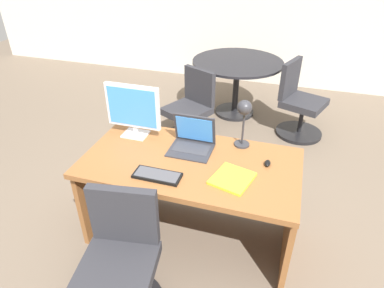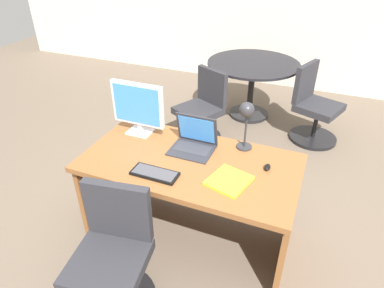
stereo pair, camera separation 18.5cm
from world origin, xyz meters
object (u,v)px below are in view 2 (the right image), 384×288
laptop (195,138)px  desk (192,179)px  monitor (138,106)px  meeting_chair_near (202,113)px  meeting_table (252,76)px  meeting_chair_far (313,110)px  keyboard (155,173)px  book (229,181)px  office_chair (113,262)px  desk_lamp (246,116)px  mouse (267,167)px

laptop → desk: bearing=-75.0°
monitor → meeting_chair_near: 1.45m
monitor → meeting_table: (0.46, 2.10, -0.41)m
meeting_table → meeting_chair_near: bearing=-116.3°
meeting_chair_far → keyboard: bearing=-111.8°
desk → meeting_table: size_ratio=1.34×
keyboard → meeting_table: bearing=88.4°
keyboard → meeting_chair_near: (-0.33, 1.77, -0.42)m
book → meeting_chair_far: (0.41, 2.13, -0.38)m
desk → monitor: size_ratio=3.54×
book → meeting_table: 2.49m
meeting_table → meeting_chair_near: meeting_chair_near is taller
book → office_chair: size_ratio=0.37×
desk → meeting_chair_far: meeting_chair_far is taller
desk → book: size_ratio=4.87×
desk_lamp → meeting_chair_far: bearing=76.0°
desk_lamp → book: bearing=-87.7°
book → office_chair: 0.92m
meeting_chair_near → meeting_chair_far: size_ratio=0.92×
desk_lamp → office_chair: size_ratio=0.46×
mouse → desk: bearing=-172.9°
mouse → book: size_ratio=0.24×
meeting_table → mouse: bearing=-74.0°
monitor → meeting_chair_far: monitor is taller
monitor → office_chair: (0.31, -0.95, -0.63)m
desk → desk_lamp: bearing=38.8°
book → office_chair: (-0.57, -0.60, -0.40)m
laptop → meeting_chair_near: bearing=108.5°
monitor → meeting_chair_far: 2.28m
laptop → mouse: bearing=-7.5°
monitor → meeting_chair_near: bearing=87.3°
laptop → office_chair: (-0.19, -0.92, -0.47)m
desk_lamp → book: 0.51m
meeting_chair_far → monitor: bearing=-125.9°
monitor → laptop: 0.53m
meeting_chair_far → meeting_table: bearing=159.2°
laptop → meeting_chair_far: laptop is taller
desk_lamp → book: size_ratio=1.22×
desk_lamp → meeting_table: (-0.41, 2.02, -0.46)m
meeting_table → meeting_chair_near: 0.92m
laptop → mouse: size_ratio=4.25×
laptop → mouse: (0.58, -0.08, -0.06)m
desk_lamp → meeting_table: 2.11m
desk → meeting_table: meeting_table is taller
desk → desk_lamp: (0.32, 0.26, 0.49)m
meeting_table → monitor: bearing=-102.2°
desk_lamp → meeting_chair_near: desk_lamp is taller
meeting_chair_near → office_chair: bearing=-83.6°
monitor → office_chair: bearing=-71.9°
monitor → meeting_table: bearing=77.8°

